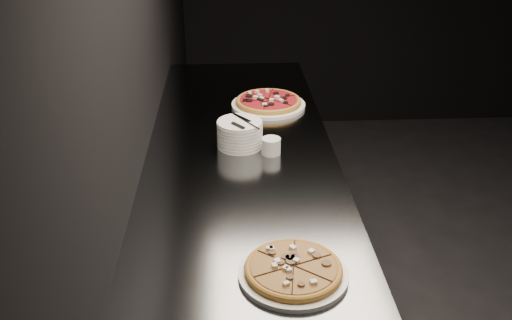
{
  "coord_description": "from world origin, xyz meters",
  "views": [
    {
      "loc": [
        -2.18,
        -1.96,
        1.91
      ],
      "look_at": [
        -2.08,
        -0.14,
        0.98
      ],
      "focal_mm": 40.0,
      "sensor_mm": 36.0,
      "label": 1
    }
  ],
  "objects_px": {
    "pizza_tomato": "(268,102)",
    "plate_stack": "(240,134)",
    "counter": "(242,256)",
    "ramekin": "(271,146)",
    "cutlery": "(241,122)",
    "pizza_mushroom": "(293,270)"
  },
  "relations": [
    {
      "from": "pizza_mushroom",
      "to": "pizza_tomato",
      "type": "height_order",
      "value": "pizza_tomato"
    },
    {
      "from": "ramekin",
      "to": "counter",
      "type": "bearing_deg",
      "value": -161.72
    },
    {
      "from": "plate_stack",
      "to": "cutlery",
      "type": "relative_size",
      "value": 0.99
    },
    {
      "from": "pizza_mushroom",
      "to": "ramekin",
      "type": "xyz_separation_m",
      "value": [
        -0.0,
        0.76,
        0.02
      ]
    },
    {
      "from": "plate_stack",
      "to": "ramekin",
      "type": "bearing_deg",
      "value": -32.68
    },
    {
      "from": "pizza_tomato",
      "to": "cutlery",
      "type": "relative_size",
      "value": 2.1
    },
    {
      "from": "pizza_tomato",
      "to": "cutlery",
      "type": "bearing_deg",
      "value": -107.63
    },
    {
      "from": "counter",
      "to": "pizza_tomato",
      "type": "bearing_deg",
      "value": 75.02
    },
    {
      "from": "cutlery",
      "to": "plate_stack",
      "type": "bearing_deg",
      "value": 80.63
    },
    {
      "from": "pizza_mushroom",
      "to": "ramekin",
      "type": "distance_m",
      "value": 0.76
    },
    {
      "from": "ramekin",
      "to": "cutlery",
      "type": "bearing_deg",
      "value": 150.71
    },
    {
      "from": "counter",
      "to": "ramekin",
      "type": "relative_size",
      "value": 32.79
    },
    {
      "from": "pizza_tomato",
      "to": "plate_stack",
      "type": "relative_size",
      "value": 2.13
    },
    {
      "from": "counter",
      "to": "pizza_mushroom",
      "type": "height_order",
      "value": "pizza_mushroom"
    },
    {
      "from": "counter",
      "to": "cutlery",
      "type": "bearing_deg",
      "value": 86.88
    },
    {
      "from": "cutlery",
      "to": "counter",
      "type": "bearing_deg",
      "value": -130.11
    },
    {
      "from": "pizza_mushroom",
      "to": "cutlery",
      "type": "bearing_deg",
      "value": 98.02
    },
    {
      "from": "plate_stack",
      "to": "ramekin",
      "type": "height_order",
      "value": "plate_stack"
    },
    {
      "from": "plate_stack",
      "to": "cutlery",
      "type": "bearing_deg",
      "value": -62.38
    },
    {
      "from": "pizza_tomato",
      "to": "plate_stack",
      "type": "bearing_deg",
      "value": -109.04
    },
    {
      "from": "counter",
      "to": "pizza_mushroom",
      "type": "relative_size",
      "value": 6.97
    },
    {
      "from": "counter",
      "to": "ramekin",
      "type": "xyz_separation_m",
      "value": [
        0.12,
        0.04,
        0.49
      ]
    }
  ]
}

